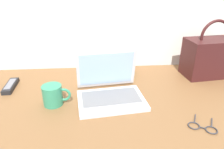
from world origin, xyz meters
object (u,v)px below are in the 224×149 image
Objects in this scene: coffee_mug at (53,95)px; handbag at (211,57)px; laptop at (110,89)px; remote_control_near at (11,86)px; eyeglasses at (203,127)px; book_stack at (119,71)px.

handbag is at bearing 16.41° from coffee_mug.
laptop reaches higher than remote_control_near.
coffee_mug is (-0.26, -0.04, 0.00)m from laptop.
eyeglasses is (0.61, -0.22, -0.04)m from coffee_mug.
laptop is at bearing -160.43° from handbag.
coffee_mug is 0.45m from book_stack.
book_stack is (0.33, 0.31, -0.03)m from coffee_mug.
remote_control_near reaches higher than eyeglasses.
coffee_mug is at bearing -34.80° from remote_control_near.
book_stack is at bearing 42.49° from coffee_mug.
eyeglasses is at bearing -19.95° from coffee_mug.
remote_control_near is (-0.52, 0.14, -0.03)m from laptop.
handbag reaches higher than eyeglasses.
handbag is (0.61, 0.22, 0.07)m from laptop.
laptop is at bearing 143.12° from eyeglasses.
remote_control_near is at bearing -167.99° from book_stack.
coffee_mug is 0.39× the size of handbag.
eyeglasses is 0.63× the size of book_stack.
coffee_mug is 0.32m from remote_control_near.
handbag is 1.55× the size of book_stack.
laptop is 0.54m from remote_control_near.
book_stack is at bearing 117.55° from eyeglasses.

